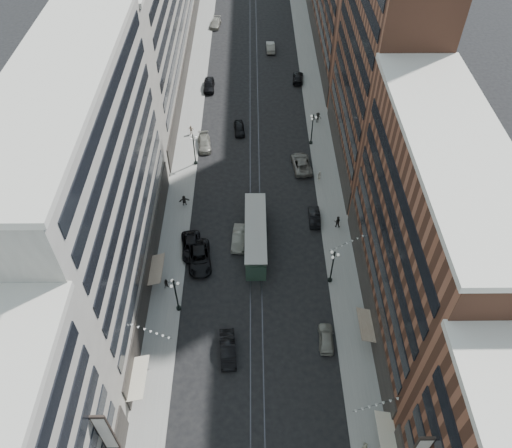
{
  "coord_description": "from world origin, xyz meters",
  "views": [
    {
      "loc": [
        -0.33,
        -5.65,
        49.88
      ],
      "look_at": [
        0.05,
        37.21,
        5.0
      ],
      "focal_mm": 35.0,
      "sensor_mm": 36.0,
      "label": 1
    }
  ],
  "objects_px": {
    "car_2": "(199,258)",
    "pedestrian_4": "(365,448)",
    "car_7": "(191,246)",
    "car_4": "(326,338)",
    "car_11": "(301,163)",
    "lamppost_se_far": "(332,266)",
    "car_8": "(204,143)",
    "pedestrian_5": "(184,200)",
    "pedestrian_9": "(318,118)",
    "lamppost_sw_mid": "(194,148)",
    "car_extra_1": "(239,238)",
    "lamppost_se_mid": "(312,128)",
    "car_extra_0": "(215,23)",
    "pedestrian_8": "(319,176)",
    "pedestrian_6": "(191,130)",
    "pedestrian_2": "(167,284)",
    "car_9": "(209,85)",
    "car_10": "(314,217)",
    "streetcar": "(256,236)",
    "car_13": "(239,128)",
    "car_14": "(271,47)",
    "lamppost_sw_far": "(176,294)",
    "car_5": "(228,349)",
    "pedestrian_7": "(337,222)"
  },
  "relations": [
    {
      "from": "lamppost_sw_far",
      "to": "pedestrian_8",
      "type": "distance_m",
      "value": 29.71
    },
    {
      "from": "lamppost_se_far",
      "to": "car_extra_1",
      "type": "xyz_separation_m",
      "value": [
        -11.4,
        6.7,
        -2.3
      ]
    },
    {
      "from": "streetcar",
      "to": "pedestrian_6",
      "type": "distance_m",
      "value": 26.63
    },
    {
      "from": "streetcar",
      "to": "car_11",
      "type": "bearing_deg",
      "value": 65.49
    },
    {
      "from": "car_7",
      "to": "pedestrian_6",
      "type": "xyz_separation_m",
      "value": [
        -2.07,
        25.45,
        0.24
      ]
    },
    {
      "from": "car_2",
      "to": "car_extra_1",
      "type": "distance_m",
      "value": 6.06
    },
    {
      "from": "car_5",
      "to": "lamppost_se_mid",
      "type": "bearing_deg",
      "value": 66.99
    },
    {
      "from": "car_10",
      "to": "car_14",
      "type": "relative_size",
      "value": 0.88
    },
    {
      "from": "pedestrian_9",
      "to": "pedestrian_4",
      "type": "bearing_deg",
      "value": -104.78
    },
    {
      "from": "car_2",
      "to": "car_7",
      "type": "bearing_deg",
      "value": 114.1
    },
    {
      "from": "streetcar",
      "to": "car_13",
      "type": "relative_size",
      "value": 2.96
    },
    {
      "from": "car_14",
      "to": "pedestrian_5",
      "type": "relative_size",
      "value": 2.91
    },
    {
      "from": "pedestrian_4",
      "to": "car_8",
      "type": "bearing_deg",
      "value": 19.87
    },
    {
      "from": "car_9",
      "to": "car_8",
      "type": "bearing_deg",
      "value": -90.18
    },
    {
      "from": "pedestrian_2",
      "to": "car_8",
      "type": "xyz_separation_m",
      "value": [
        2.81,
        28.32,
        -0.2
      ]
    },
    {
      "from": "lamppost_se_mid",
      "to": "car_extra_0",
      "type": "height_order",
      "value": "lamppost_se_mid"
    },
    {
      "from": "lamppost_se_mid",
      "to": "car_extra_0",
      "type": "bearing_deg",
      "value": 112.2
    },
    {
      "from": "lamppost_se_far",
      "to": "pedestrian_9",
      "type": "xyz_separation_m",
      "value": [
        1.63,
        33.87,
        -1.99
      ]
    },
    {
      "from": "car_5",
      "to": "car_7",
      "type": "height_order",
      "value": "car_5"
    },
    {
      "from": "lamppost_se_far",
      "to": "car_8",
      "type": "relative_size",
      "value": 1.13
    },
    {
      "from": "lamppost_sw_far",
      "to": "pedestrian_9",
      "type": "bearing_deg",
      "value": 62.13
    },
    {
      "from": "pedestrian_6",
      "to": "pedestrian_8",
      "type": "relative_size",
      "value": 1.0
    },
    {
      "from": "car_7",
      "to": "pedestrian_5",
      "type": "height_order",
      "value": "pedestrian_5"
    },
    {
      "from": "car_2",
      "to": "pedestrian_4",
      "type": "relative_size",
      "value": 3.27
    },
    {
      "from": "car_5",
      "to": "car_7",
      "type": "distance_m",
      "value": 15.95
    },
    {
      "from": "pedestrian_5",
      "to": "car_extra_1",
      "type": "xyz_separation_m",
      "value": [
        7.89,
        -7.08,
        -0.18
      ]
    },
    {
      "from": "car_4",
      "to": "pedestrian_8",
      "type": "bearing_deg",
      "value": -90.87
    },
    {
      "from": "car_2",
      "to": "pedestrian_4",
      "type": "height_order",
      "value": "pedestrian_4"
    },
    {
      "from": "car_4",
      "to": "car_11",
      "type": "bearing_deg",
      "value": -85.93
    },
    {
      "from": "car_8",
      "to": "pedestrian_5",
      "type": "xyz_separation_m",
      "value": [
        -2.0,
        -13.68,
        0.26
      ]
    },
    {
      "from": "car_10",
      "to": "car_11",
      "type": "distance_m",
      "value": 11.44
    },
    {
      "from": "car_14",
      "to": "car_extra_1",
      "type": "xyz_separation_m",
      "value": [
        -5.75,
        -53.07,
        0.0
      ]
    },
    {
      "from": "car_5",
      "to": "pedestrian_9",
      "type": "bearing_deg",
      "value": 67.34
    },
    {
      "from": "pedestrian_4",
      "to": "pedestrian_9",
      "type": "distance_m",
      "value": 54.38
    },
    {
      "from": "pedestrian_6",
      "to": "pedestrian_2",
      "type": "bearing_deg",
      "value": 98.49
    },
    {
      "from": "car_5",
      "to": "car_9",
      "type": "bearing_deg",
      "value": 90.53
    },
    {
      "from": "car_2",
      "to": "pedestrian_6",
      "type": "bearing_deg",
      "value": 89.99
    },
    {
      "from": "lamppost_se_mid",
      "to": "pedestrian_9",
      "type": "height_order",
      "value": "lamppost_se_mid"
    },
    {
      "from": "car_extra_1",
      "to": "pedestrian_4",
      "type": "bearing_deg",
      "value": -60.97
    },
    {
      "from": "car_9",
      "to": "car_10",
      "type": "distance_m",
      "value": 38.08
    },
    {
      "from": "car_5",
      "to": "pedestrian_4",
      "type": "bearing_deg",
      "value": -43.69
    },
    {
      "from": "pedestrian_4",
      "to": "car_extra_0",
      "type": "height_order",
      "value": "pedestrian_4"
    },
    {
      "from": "lamppost_sw_far",
      "to": "car_8",
      "type": "height_order",
      "value": "lamppost_sw_far"
    },
    {
      "from": "lamppost_sw_mid",
      "to": "car_extra_1",
      "type": "height_order",
      "value": "lamppost_sw_mid"
    },
    {
      "from": "lamppost_se_far",
      "to": "car_9",
      "type": "xyz_separation_m",
      "value": [
        -17.55,
        44.97,
        -2.26
      ]
    },
    {
      "from": "streetcar",
      "to": "car_4",
      "type": "relative_size",
      "value": 3.06
    },
    {
      "from": "car_7",
      "to": "pedestrian_7",
      "type": "distance_m",
      "value": 19.98
    },
    {
      "from": "car_8",
      "to": "pedestrian_5",
      "type": "bearing_deg",
      "value": -105.47
    },
    {
      "from": "lamppost_se_mid",
      "to": "streetcar",
      "type": "relative_size",
      "value": 0.44
    },
    {
      "from": "car_11",
      "to": "car_extra_1",
      "type": "distance_m",
      "value": 18.01
    }
  ]
}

